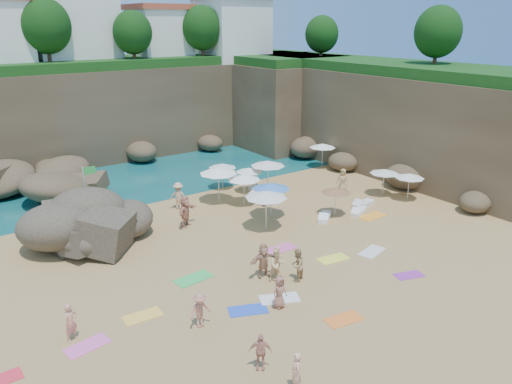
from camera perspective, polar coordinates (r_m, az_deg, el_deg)
ground at (r=28.15m, az=0.25°, el=-6.25°), size 120.00×120.00×0.00m
seawater at (r=54.12m, az=-18.79°, el=5.16°), size 120.00×120.00×0.00m
cliff_back at (r=49.31m, az=-15.26°, el=8.99°), size 44.00×8.00×8.00m
cliff_right at (r=45.11m, az=14.13°, el=8.20°), size 8.00×30.00×8.00m
cliff_corner at (r=52.29m, az=2.54°, el=10.17°), size 10.00×12.00×8.00m
clifftop_buildings at (r=49.75m, az=-15.28°, el=17.48°), size 28.48×9.48×7.00m
clifftop_trees at (r=44.72m, az=-9.97°, el=17.77°), size 35.60×23.82×4.40m
rock_outcrop at (r=29.48m, az=-19.46°, el=-6.20°), size 8.36×7.09×2.88m
flag_pole at (r=31.27m, az=-18.73°, el=0.32°), size 0.77×0.11×3.96m
parasol_0 at (r=36.31m, az=1.36°, el=3.30°), size 2.52×2.52×2.38m
parasol_1 at (r=34.24m, az=-4.32°, el=2.43°), size 2.62×2.62×2.48m
parasol_2 at (r=37.21m, az=-3.87°, el=3.02°), size 2.07×2.07×1.95m
parasol_3 at (r=43.04m, az=7.63°, el=5.28°), size 2.22×2.22×2.09m
parasol_5 at (r=33.77m, az=-1.37°, el=1.68°), size 2.26×2.26×2.13m
parasol_6 at (r=32.34m, az=9.14°, el=0.17°), size 1.96×1.96×1.86m
parasol_7 at (r=36.33m, az=-0.77°, el=2.55°), size 1.98×1.98×1.87m
parasol_8 at (r=36.82m, az=14.47°, el=2.31°), size 2.09×2.09×1.97m
parasol_9 at (r=29.65m, az=1.17°, el=-0.29°), size 2.55×2.55×2.41m
parasol_10 at (r=31.53m, az=1.74°, el=0.69°), size 2.43×2.43×2.29m
parasol_11 at (r=36.38m, az=17.16°, el=1.78°), size 2.04×2.04×1.92m
lounger_0 at (r=37.21m, az=0.67°, el=0.41°), size 1.99×1.09×0.29m
lounger_1 at (r=35.78m, az=0.45°, el=-0.39°), size 1.79×1.12×0.26m
lounger_2 at (r=34.89m, az=2.40°, el=-0.94°), size 1.57×1.32×0.24m
lounger_3 at (r=33.46m, az=11.67°, el=-2.20°), size 1.80×1.23×0.27m
lounger_4 at (r=34.81m, az=12.14°, el=-1.37°), size 1.97×0.90×0.29m
lounger_5 at (r=32.18m, az=7.85°, el=-2.83°), size 1.76×1.56×0.28m
towel_1 at (r=21.35m, az=-18.72°, el=-16.31°), size 1.78×1.09×0.03m
towel_2 at (r=22.13m, az=10.01°, el=-14.13°), size 1.74×1.06×0.03m
towel_4 at (r=22.55m, az=-12.83°, el=-13.66°), size 1.68×0.90×0.03m
towel_5 at (r=23.24m, az=2.69°, el=-12.07°), size 2.02×1.57×0.03m
towel_6 at (r=26.27m, az=17.07°, el=-9.08°), size 1.61×1.15×0.03m
towel_8 at (r=22.41m, az=-0.92°, el=-13.34°), size 1.90×1.45×0.03m
towel_9 at (r=27.88m, az=2.81°, el=-6.49°), size 1.81×0.91×0.03m
towel_10 at (r=33.19m, az=13.13°, el=-2.70°), size 1.97×1.02×0.03m
towel_11 at (r=25.03m, az=-7.14°, el=-9.78°), size 1.97×1.12×0.03m
towel_12 at (r=27.06m, az=8.79°, el=-7.54°), size 1.76×1.04×0.03m
towel_13 at (r=28.26m, az=13.12°, el=-6.64°), size 1.87×1.25×0.03m
person_stand_0 at (r=21.47m, az=-20.41°, el=-13.79°), size 0.70×0.61×1.61m
person_stand_1 at (r=24.39m, az=4.71°, el=-8.33°), size 1.01×0.94×1.67m
person_stand_2 at (r=33.68m, az=-8.85°, el=-0.44°), size 1.27×1.09×1.86m
person_stand_3 at (r=33.87m, az=0.95°, el=-0.41°), size 0.76×0.95×1.50m
person_stand_4 at (r=37.29m, az=9.87°, el=1.34°), size 0.84×0.97×1.75m
person_stand_5 at (r=30.78m, az=-8.05°, el=-2.20°), size 1.80×1.40×1.94m
person_stand_6 at (r=17.94m, az=4.58°, el=-19.88°), size 0.57×0.66×1.52m
person_lie_0 at (r=21.40m, az=-6.35°, el=-14.60°), size 1.03×1.54×0.40m
person_lie_1 at (r=19.16m, az=0.48°, el=-19.13°), size 1.52×1.64×0.35m
person_lie_2 at (r=22.54m, az=2.68°, el=-12.61°), size 0.76×1.49×0.39m
person_lie_3 at (r=24.95m, az=0.86°, el=-9.17°), size 1.80×1.91×0.46m
person_lie_4 at (r=25.30m, az=2.49°, el=-8.91°), size 1.13×1.50×0.34m
person_lie_5 at (r=24.60m, az=2.39°, el=-9.40°), size 1.23×1.80×0.62m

